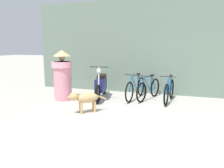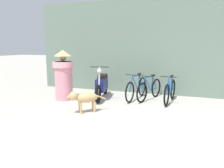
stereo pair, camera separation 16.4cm
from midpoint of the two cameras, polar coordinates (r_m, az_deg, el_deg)
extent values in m
plane|color=#B7B2A5|center=(4.86, 6.20, -10.78)|extent=(60.00, 60.00, 0.00)
cube|color=slate|center=(7.94, 12.45, 9.40)|extent=(9.27, 0.20, 3.34)
torus|color=black|center=(6.65, 5.37, -2.15)|extent=(0.14, 0.65, 0.65)
torus|color=black|center=(7.65, 8.48, -0.63)|extent=(0.14, 0.65, 0.65)
cylinder|color=#1959A5|center=(7.00, 6.72, 0.18)|extent=(0.10, 0.54, 0.54)
cylinder|color=#1959A5|center=(7.29, 7.60, 0.42)|extent=(0.05, 0.14, 0.49)
cylinder|color=#1959A5|center=(7.01, 6.92, 2.20)|extent=(0.11, 0.62, 0.06)
cylinder|color=#1959A5|center=(7.47, 7.96, -1.07)|extent=(0.08, 0.41, 0.08)
cylinder|color=#1959A5|center=(7.48, 8.14, 0.83)|extent=(0.07, 0.32, 0.45)
cylinder|color=#1959A5|center=(6.68, 5.67, -0.05)|extent=(0.05, 0.19, 0.48)
cube|color=black|center=(7.30, 7.80, 2.60)|extent=(0.09, 0.19, 0.05)
cylinder|color=black|center=(6.72, 5.98, 2.36)|extent=(0.46, 0.09, 0.02)
torus|color=black|center=(6.70, 8.51, -2.25)|extent=(0.23, 0.61, 0.62)
torus|color=black|center=(7.55, 12.07, -0.99)|extent=(0.23, 0.61, 0.62)
cylinder|color=#1959A5|center=(6.98, 10.04, -0.10)|extent=(0.17, 0.47, 0.52)
cylinder|color=#1959A5|center=(7.23, 11.05, 0.09)|extent=(0.06, 0.13, 0.47)
cylinder|color=#1959A5|center=(6.99, 10.28, 1.84)|extent=(0.19, 0.54, 0.06)
cylinder|color=#1959A5|center=(7.39, 11.46, -1.38)|extent=(0.14, 0.36, 0.07)
cylinder|color=#1959A5|center=(7.39, 11.68, 0.46)|extent=(0.11, 0.29, 0.44)
cylinder|color=#1959A5|center=(6.71, 8.86, -0.26)|extent=(0.08, 0.17, 0.46)
cube|color=black|center=(7.24, 11.29, 2.20)|extent=(0.12, 0.19, 0.05)
cylinder|color=black|center=(6.74, 9.22, 2.05)|extent=(0.45, 0.16, 0.02)
torus|color=black|center=(6.47, 14.79, -2.81)|extent=(0.12, 0.65, 0.65)
torus|color=black|center=(7.39, 16.20, -1.31)|extent=(0.12, 0.65, 0.65)
cylinder|color=#1959A5|center=(6.78, 15.46, -0.45)|extent=(0.07, 0.47, 0.53)
cylinder|color=#1959A5|center=(7.05, 15.86, -0.21)|extent=(0.04, 0.12, 0.49)
cylinder|color=#1959A5|center=(6.79, 15.63, 1.63)|extent=(0.08, 0.55, 0.06)
cylinder|color=#1959A5|center=(7.22, 15.96, -1.75)|extent=(0.06, 0.36, 0.08)
cylinder|color=#1959A5|center=(7.22, 16.11, 0.20)|extent=(0.06, 0.29, 0.45)
cylinder|color=#1959A5|center=(6.49, 15.00, -0.67)|extent=(0.04, 0.17, 0.48)
cube|color=black|center=(7.06, 16.03, 2.02)|extent=(0.09, 0.19, 0.05)
cylinder|color=black|center=(6.52, 15.23, 1.81)|extent=(0.46, 0.07, 0.02)
torus|color=black|center=(6.58, -3.00, -2.61)|extent=(0.23, 0.58, 0.57)
torus|color=black|center=(7.85, -1.21, -0.54)|extent=(0.23, 0.58, 0.57)
cube|color=navy|center=(7.18, -2.03, -0.05)|extent=(0.45, 0.90, 0.41)
cube|color=black|center=(7.29, -1.84, 2.12)|extent=(0.35, 0.59, 0.10)
cylinder|color=silver|center=(6.73, -2.65, 1.88)|extent=(0.08, 0.15, 0.61)
cylinder|color=silver|center=(6.65, -2.85, -1.66)|extent=(0.09, 0.23, 0.21)
cylinder|color=black|center=(6.74, -2.59, 4.48)|extent=(0.57, 0.15, 0.03)
sphere|color=silver|center=(6.72, -2.63, 3.43)|extent=(0.17, 0.17, 0.14)
ellipsoid|color=tan|center=(5.69, -5.76, -3.57)|extent=(0.61, 0.58, 0.26)
cylinder|color=tan|center=(5.63, -7.28, -6.30)|extent=(0.08, 0.08, 0.29)
cylinder|color=tan|center=(5.77, -7.65, -5.92)|extent=(0.08, 0.08, 0.29)
cylinder|color=tan|center=(5.73, -3.78, -5.95)|extent=(0.08, 0.08, 0.29)
cylinder|color=tan|center=(5.86, -4.22, -5.59)|extent=(0.08, 0.08, 0.29)
sphere|color=tan|center=(5.58, -9.25, -3.14)|extent=(0.31, 0.31, 0.22)
ellipsoid|color=tan|center=(5.57, -10.20, -3.39)|extent=(0.15, 0.15, 0.08)
cylinder|color=tan|center=(5.81, -2.02, -3.50)|extent=(0.21, 0.20, 0.14)
cylinder|color=pink|center=(7.13, -11.85, 0.85)|extent=(0.66, 0.66, 1.23)
cylinder|color=#FFA0B2|center=(7.07, -12.00, 5.04)|extent=(0.78, 0.78, 0.18)
sphere|color=tan|center=(7.06, -12.06, 6.71)|extent=(0.23, 0.23, 0.19)
cone|color=tan|center=(7.05, -12.11, 7.93)|extent=(0.67, 0.67, 0.19)
camera|label=1|loc=(0.08, -89.24, 0.13)|focal=35.00mm
camera|label=2|loc=(0.08, 90.76, -0.13)|focal=35.00mm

